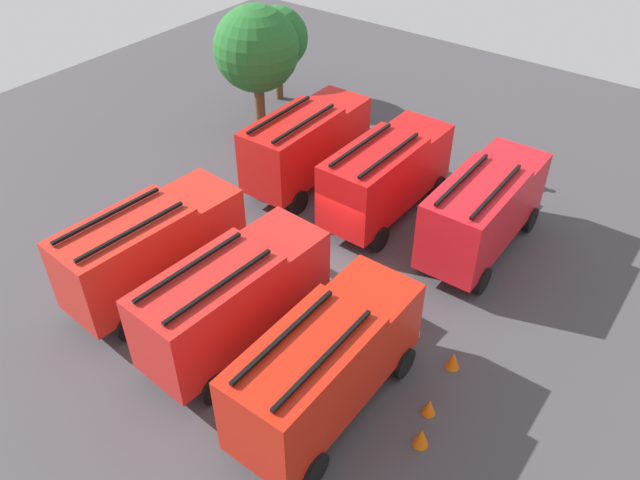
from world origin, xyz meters
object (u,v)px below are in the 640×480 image
(fire_truck_3, at_px, (386,174))
(fire_truck_5, at_px, (307,143))
(fire_truck_2, at_px, (234,297))
(fire_truck_4, at_px, (152,246))
(fire_truck_0, at_px, (327,363))
(traffic_cone_2, at_px, (429,406))
(tree_1, at_px, (277,38))
(firefighter_1, at_px, (343,122))
(traffic_cone_0, at_px, (453,360))
(fire_truck_1, at_px, (484,208))
(firefighter_0, at_px, (505,164))
(traffic_cone_1, at_px, (421,437))
(tree_0, at_px, (256,49))

(fire_truck_3, height_order, fire_truck_5, same)
(fire_truck_2, distance_m, fire_truck_3, 9.65)
(fire_truck_4, bearing_deg, fire_truck_0, -90.14)
(fire_truck_0, distance_m, traffic_cone_2, 3.73)
(traffic_cone_2, bearing_deg, tree_1, 51.43)
(tree_1, bearing_deg, firefighter_1, -105.19)
(fire_truck_2, distance_m, traffic_cone_0, 7.70)
(fire_truck_3, xyz_separation_m, fire_truck_5, (0.05, 4.43, 0.00))
(fire_truck_1, distance_m, firefighter_0, 5.79)
(fire_truck_1, height_order, fire_truck_2, same)
(fire_truck_5, bearing_deg, traffic_cone_1, -129.81)
(tree_1, xyz_separation_m, traffic_cone_0, (-12.52, -18.10, -3.33))
(fire_truck_3, distance_m, firefighter_0, 6.61)
(fire_truck_0, xyz_separation_m, traffic_cone_2, (1.79, -2.71, -1.83))
(tree_1, distance_m, traffic_cone_1, 24.74)
(traffic_cone_2, bearing_deg, fire_truck_1, 16.12)
(traffic_cone_1, bearing_deg, fire_truck_2, 91.69)
(fire_truck_4, relative_size, traffic_cone_0, 10.50)
(tree_1, bearing_deg, traffic_cone_1, -130.12)
(fire_truck_3, relative_size, fire_truck_5, 1.00)
(fire_truck_3, bearing_deg, fire_truck_2, -179.07)
(tree_1, bearing_deg, traffic_cone_2, -128.57)
(fire_truck_2, xyz_separation_m, tree_1, (16.01, 11.49, 1.52))
(firefighter_1, bearing_deg, tree_1, -43.01)
(fire_truck_0, xyz_separation_m, firefighter_1, (14.87, 9.90, -1.27))
(fire_truck_1, relative_size, fire_truck_3, 1.00)
(traffic_cone_1, bearing_deg, firefighter_0, 15.26)
(tree_0, distance_m, traffic_cone_1, 21.29)
(fire_truck_2, relative_size, tree_1, 1.34)
(fire_truck_4, bearing_deg, fire_truck_1, -38.27)
(fire_truck_0, height_order, fire_truck_5, same)
(firefighter_0, bearing_deg, fire_truck_1, 126.13)
(fire_truck_0, xyz_separation_m, fire_truck_3, (10.08, 4.23, 0.00))
(fire_truck_4, height_order, tree_0, tree_0)
(firefighter_0, bearing_deg, fire_truck_3, 83.44)
(tree_0, xyz_separation_m, traffic_cone_2, (-10.97, -16.62, -4.27))
(tree_0, height_order, traffic_cone_1, tree_0)
(fire_truck_2, bearing_deg, fire_truck_5, 28.11)
(fire_truck_2, xyz_separation_m, fire_truck_4, (0.18, 4.28, 0.00))
(tree_0, bearing_deg, fire_truck_0, -132.53)
(fire_truck_0, distance_m, firefighter_1, 17.91)
(fire_truck_2, height_order, traffic_cone_1, fire_truck_2)
(tree_0, distance_m, traffic_cone_2, 20.36)
(tree_1, relative_size, traffic_cone_0, 7.80)
(fire_truck_2, relative_size, fire_truck_3, 1.01)
(fire_truck_3, xyz_separation_m, traffic_cone_2, (-8.29, -6.94, -1.83))
(fire_truck_3, distance_m, fire_truck_4, 10.38)
(fire_truck_0, distance_m, fire_truck_1, 10.23)
(tree_0, distance_m, traffic_cone_0, 19.05)
(traffic_cone_0, bearing_deg, traffic_cone_2, -172.63)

